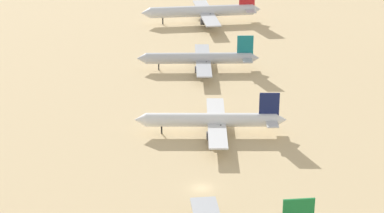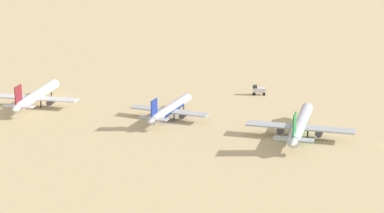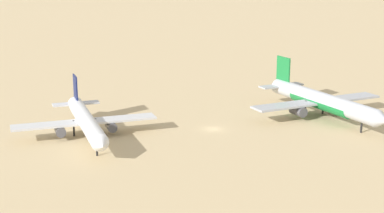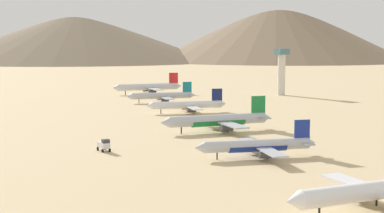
% 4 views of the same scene
% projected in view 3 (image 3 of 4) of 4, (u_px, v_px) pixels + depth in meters
% --- Properties ---
extents(ground_plane, '(1800.00, 1800.00, 0.00)m').
position_uv_depth(ground_plane, '(213.00, 129.00, 130.66)').
color(ground_plane, tan).
extents(parked_jet_2, '(38.75, 31.76, 11.25)m').
position_uv_depth(parked_jet_2, '(86.00, 121.00, 123.50)').
color(parked_jet_2, silver).
rests_on(parked_jet_2, ground).
extents(parked_jet_3, '(44.43, 36.17, 12.81)m').
position_uv_depth(parked_jet_3, '(321.00, 101.00, 139.76)').
color(parked_jet_3, '#B2B7C1').
rests_on(parked_jet_3, ground).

